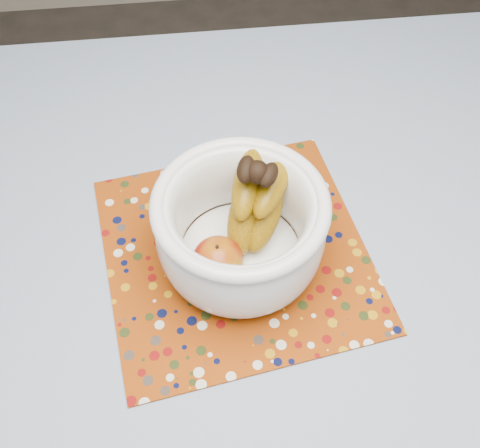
# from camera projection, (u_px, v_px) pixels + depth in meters

# --- Properties ---
(table) EXTENTS (1.20, 1.20, 0.75)m
(table) POSITION_uv_depth(u_px,v_px,m) (260.00, 329.00, 0.88)
(table) COLOR brown
(table) RESTS_ON ground
(tablecloth) EXTENTS (1.32, 1.32, 0.01)m
(tablecloth) POSITION_uv_depth(u_px,v_px,m) (262.00, 305.00, 0.82)
(tablecloth) COLOR #627CA4
(tablecloth) RESTS_ON table
(placemat) EXTENTS (0.45, 0.45, 0.00)m
(placemat) POSITION_uv_depth(u_px,v_px,m) (236.00, 252.00, 0.86)
(placemat) COLOR #7F3006
(placemat) RESTS_ON tablecloth
(fruit_bowl) EXTENTS (0.25, 0.24, 0.18)m
(fruit_bowl) POSITION_uv_depth(u_px,v_px,m) (245.00, 223.00, 0.79)
(fruit_bowl) COLOR white
(fruit_bowl) RESTS_ON placemat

